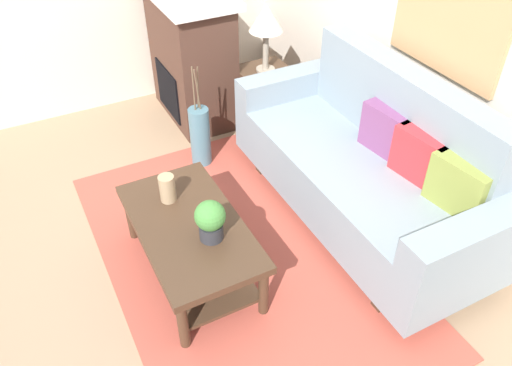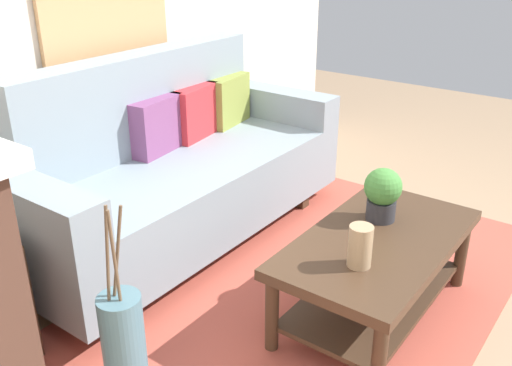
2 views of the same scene
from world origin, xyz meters
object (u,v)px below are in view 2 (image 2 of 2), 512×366
at_px(throw_pillow_plum, 157,126).
at_px(tabletop_vase, 360,246).
at_px(floor_vase, 125,354).
at_px(throw_pillow_crimson, 196,112).
at_px(coffee_table, 377,259).
at_px(couch, 176,171).
at_px(potted_plant_tabletop, 383,193).
at_px(throw_pillow_olive, 229,101).

relative_size(throw_pillow_plum, tabletop_vase, 1.96).
bearing_deg(floor_vase, tabletop_vase, -33.55).
xyz_separation_m(throw_pillow_plum, floor_vase, (-1.11, -0.91, -0.43)).
distance_m(throw_pillow_crimson, coffee_table, 1.50).
bearing_deg(floor_vase, couch, 35.13).
bearing_deg(throw_pillow_plum, potted_plant_tabletop, -83.78).
xyz_separation_m(throw_pillow_plum, throw_pillow_crimson, (0.33, 0.00, 0.00)).
bearing_deg(throw_pillow_plum, tabletop_vase, -101.33).
height_order(throw_pillow_olive, coffee_table, throw_pillow_olive).
distance_m(couch, throw_pillow_crimson, 0.43).
xyz_separation_m(throw_pillow_plum, tabletop_vase, (-0.29, -1.45, -0.16)).
distance_m(couch, tabletop_vase, 1.36).
relative_size(throw_pillow_plum, throw_pillow_olive, 1.00).
height_order(tabletop_vase, floor_vase, tabletop_vase).
bearing_deg(throw_pillow_olive, potted_plant_tabletop, -110.79).
relative_size(throw_pillow_crimson, potted_plant_tabletop, 1.37).
bearing_deg(throw_pillow_crimson, throw_pillow_olive, 0.00).
xyz_separation_m(couch, throw_pillow_olive, (0.66, 0.13, 0.25)).
height_order(coffee_table, tabletop_vase, tabletop_vase).
distance_m(throw_pillow_plum, tabletop_vase, 1.49).
distance_m(throw_pillow_olive, coffee_table, 1.61).
bearing_deg(potted_plant_tabletop, throw_pillow_plum, 96.22).
xyz_separation_m(potted_plant_tabletop, floor_vase, (-1.25, 0.44, -0.32)).
bearing_deg(throw_pillow_olive, throw_pillow_crimson, 180.00).
bearing_deg(coffee_table, throw_pillow_crimson, 76.05).
xyz_separation_m(throw_pillow_olive, floor_vase, (-1.76, -0.91, -0.43)).
relative_size(throw_pillow_plum, floor_vase, 0.71).
bearing_deg(floor_vase, throw_pillow_plum, 39.27).
xyz_separation_m(throw_pillow_olive, coffee_table, (-0.68, -1.42, -0.37)).
relative_size(throw_pillow_crimson, throw_pillow_olive, 1.00).
xyz_separation_m(throw_pillow_plum, potted_plant_tabletop, (0.15, -1.34, -0.11)).
height_order(throw_pillow_crimson, throw_pillow_olive, same).
distance_m(couch, potted_plant_tabletop, 1.23).
relative_size(couch, throw_pillow_olive, 5.90).
bearing_deg(potted_plant_tabletop, couch, 96.86).
bearing_deg(throw_pillow_olive, couch, -169.08).
bearing_deg(potted_plant_tabletop, coffee_table, -156.29).
distance_m(tabletop_vase, potted_plant_tabletop, 0.45).
distance_m(throw_pillow_olive, tabletop_vase, 1.74).
distance_m(throw_pillow_olive, floor_vase, 2.03).
xyz_separation_m(tabletop_vase, potted_plant_tabletop, (0.44, 0.11, 0.05)).
relative_size(potted_plant_tabletop, floor_vase, 0.51).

